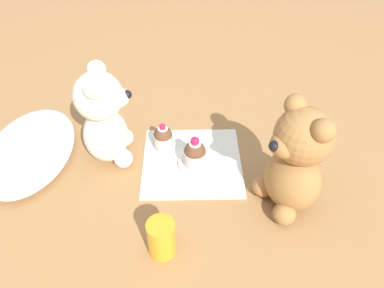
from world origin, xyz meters
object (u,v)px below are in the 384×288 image
(juice_glass, at_px, (162,238))
(teddy_bear_tan, at_px, (296,162))
(saucer_plate, at_px, (195,164))
(teddy_bear_cream, at_px, (104,118))
(cupcake_near_cream_bear, at_px, (163,137))
(cupcake_near_tan_bear, at_px, (195,154))

(juice_glass, bearing_deg, teddy_bear_tan, -66.50)
(teddy_bear_tan, relative_size, saucer_plate, 3.20)
(teddy_bear_cream, bearing_deg, cupcake_near_cream_bear, -82.42)
(teddy_bear_tan, distance_m, saucer_plate, 0.24)
(teddy_bear_cream, relative_size, cupcake_near_tan_bear, 3.00)
(teddy_bear_tan, bearing_deg, saucer_plate, -142.41)
(saucer_plate, height_order, juice_glass, juice_glass)
(teddy_bear_cream, height_order, saucer_plate, teddy_bear_cream)
(saucer_plate, bearing_deg, cupcake_near_tan_bear, -153.43)
(saucer_plate, relative_size, cupcake_near_tan_bear, 0.99)
(teddy_bear_cream, bearing_deg, teddy_bear_tan, -115.44)
(teddy_bear_cream, relative_size, juice_glass, 3.00)
(teddy_bear_tan, bearing_deg, cupcake_near_tan_bear, -142.41)
(cupcake_near_cream_bear, height_order, saucer_plate, cupcake_near_cream_bear)
(teddy_bear_tan, distance_m, cupcake_near_cream_bear, 0.32)
(cupcake_near_cream_bear, xyz_separation_m, saucer_plate, (-0.07, -0.07, -0.02))
(teddy_bear_cream, relative_size, cupcake_near_cream_bear, 3.49)
(cupcake_near_cream_bear, height_order, juice_glass, juice_glass)
(cupcake_near_cream_bear, distance_m, juice_glass, 0.28)
(teddy_bear_cream, xyz_separation_m, cupcake_near_tan_bear, (-0.04, -0.19, -0.07))
(teddy_bear_cream, distance_m, juice_glass, 0.30)
(juice_glass, bearing_deg, saucer_plate, -16.71)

